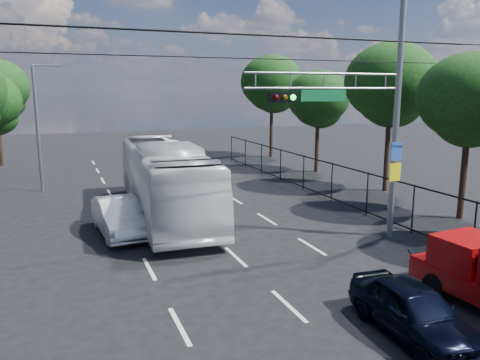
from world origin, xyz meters
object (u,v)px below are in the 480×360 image
navy_hatchback (414,310)px  white_bus (165,179)px  white_van (119,216)px  signal_mast (371,102)px

navy_hatchback → white_bus: bearing=107.1°
navy_hatchback → white_van: size_ratio=0.86×
white_bus → white_van: white_bus is taller
signal_mast → white_bus: 9.67m
navy_hatchback → signal_mast: bearing=66.7°
white_bus → white_van: size_ratio=2.74×
signal_mast → white_bus: signal_mast is taller
navy_hatchback → white_bus: white_bus is taller
navy_hatchback → white_bus: (-3.04, 12.83, 1.03)m
white_van → white_bus: bearing=38.1°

